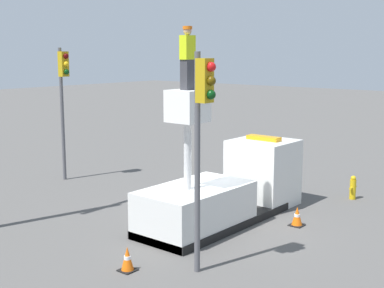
# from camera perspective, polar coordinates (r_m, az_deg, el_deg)

# --- Properties ---
(ground_plane) EXTENTS (120.00, 120.00, 0.00)m
(ground_plane) POSITION_cam_1_polar(r_m,az_deg,el_deg) (16.81, 2.45, -8.43)
(ground_plane) COLOR #565451
(bucket_truck) EXTENTS (6.44, 2.07, 4.21)m
(bucket_truck) POSITION_cam_1_polar(r_m,az_deg,el_deg) (17.03, 3.75, -4.98)
(bucket_truck) COLOR black
(bucket_truck) RESTS_ON ground
(worker) EXTENTS (0.40, 0.26, 1.75)m
(worker) POSITION_cam_1_polar(r_m,az_deg,el_deg) (14.95, -0.48, 9.15)
(worker) COLOR #38383D
(worker) RESTS_ON bucket_truck
(traffic_light_pole) EXTENTS (0.34, 0.57, 5.27)m
(traffic_light_pole) POSITION_cam_1_polar(r_m,az_deg,el_deg) (12.27, 1.09, 2.64)
(traffic_light_pole) COLOR #515156
(traffic_light_pole) RESTS_ON ground
(traffic_light_across) EXTENTS (0.34, 0.57, 5.43)m
(traffic_light_across) POSITION_cam_1_polar(r_m,az_deg,el_deg) (22.33, -13.57, 5.88)
(traffic_light_across) COLOR #515156
(traffic_light_across) RESTS_ON ground
(fire_hydrant) EXTENTS (0.46, 0.22, 0.87)m
(fire_hydrant) POSITION_cam_1_polar(r_m,az_deg,el_deg) (20.18, 16.78, -4.48)
(fire_hydrant) COLOR gold
(fire_hydrant) RESTS_ON ground
(traffic_cone_rear) EXTENTS (0.39, 0.39, 0.61)m
(traffic_cone_rear) POSITION_cam_1_polar(r_m,az_deg,el_deg) (13.35, -6.91, -12.13)
(traffic_cone_rear) COLOR black
(traffic_cone_rear) RESTS_ON ground
(traffic_cone_curbside) EXTENTS (0.41, 0.41, 0.60)m
(traffic_cone_curbside) POSITION_cam_1_polar(r_m,az_deg,el_deg) (16.80, 11.14, -7.62)
(traffic_cone_curbside) COLOR black
(traffic_cone_curbside) RESTS_ON ground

